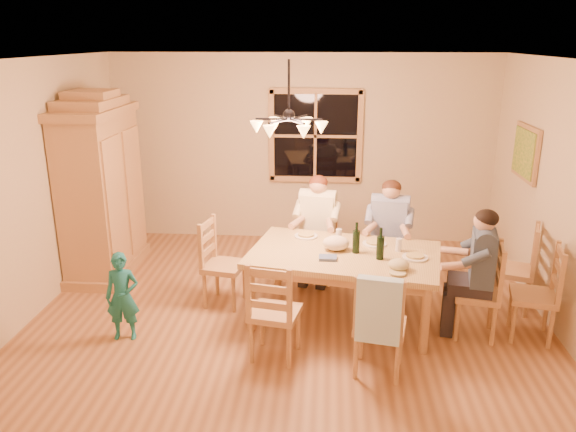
# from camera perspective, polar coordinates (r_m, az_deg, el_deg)

# --- Properties ---
(floor) EXTENTS (5.50, 5.50, 0.00)m
(floor) POSITION_cam_1_polar(r_m,az_deg,el_deg) (6.24, 0.08, -9.95)
(floor) COLOR brown
(floor) RESTS_ON ground
(ceiling) EXTENTS (5.50, 5.00, 0.02)m
(ceiling) POSITION_cam_1_polar(r_m,az_deg,el_deg) (5.53, 0.09, 15.66)
(ceiling) COLOR white
(ceiling) RESTS_ON wall_back
(wall_back) EXTENTS (5.50, 0.02, 2.70)m
(wall_back) POSITION_cam_1_polar(r_m,az_deg,el_deg) (8.17, 1.37, 6.80)
(wall_back) COLOR beige
(wall_back) RESTS_ON floor
(wall_left) EXTENTS (0.02, 5.00, 2.70)m
(wall_left) POSITION_cam_1_polar(r_m,az_deg,el_deg) (6.54, -24.74, 2.36)
(wall_left) COLOR beige
(wall_left) RESTS_ON floor
(wall_right) EXTENTS (0.02, 5.00, 2.70)m
(wall_right) POSITION_cam_1_polar(r_m,az_deg,el_deg) (6.19, 26.39, 1.34)
(wall_right) COLOR beige
(wall_right) RESTS_ON floor
(window) EXTENTS (1.30, 0.06, 1.30)m
(window) POSITION_cam_1_polar(r_m,az_deg,el_deg) (8.10, 2.80, 8.12)
(window) COLOR black
(window) RESTS_ON wall_back
(painting) EXTENTS (0.06, 0.78, 0.64)m
(painting) POSITION_cam_1_polar(r_m,az_deg,el_deg) (7.22, 22.99, 5.95)
(painting) COLOR #A77B48
(painting) RESTS_ON wall_right
(chandelier) EXTENTS (0.77, 0.68, 0.71)m
(chandelier) POSITION_cam_1_polar(r_m,az_deg,el_deg) (5.59, 0.08, 9.27)
(chandelier) COLOR black
(chandelier) RESTS_ON ceiling
(armoire) EXTENTS (0.66, 1.40, 2.30)m
(armoire) POSITION_cam_1_polar(r_m,az_deg,el_deg) (7.38, -18.40, 2.35)
(armoire) COLOR #A77B48
(armoire) RESTS_ON floor
(dining_table) EXTENTS (2.13, 1.53, 0.76)m
(dining_table) POSITION_cam_1_polar(r_m,az_deg,el_deg) (5.92, 5.71, -4.56)
(dining_table) COLOR #A68749
(dining_table) RESTS_ON floor
(chair_far_left) EXTENTS (0.51, 0.50, 0.99)m
(chair_far_left) POSITION_cam_1_polar(r_m,az_deg,el_deg) (6.98, 2.96, -4.15)
(chair_far_left) COLOR #B1844E
(chair_far_left) RESTS_ON floor
(chair_far_right) EXTENTS (0.51, 0.50, 0.99)m
(chair_far_right) POSITION_cam_1_polar(r_m,az_deg,el_deg) (6.86, 10.03, -4.79)
(chair_far_right) COLOR #B1844E
(chair_far_right) RESTS_ON floor
(chair_near_left) EXTENTS (0.51, 0.50, 0.99)m
(chair_near_left) POSITION_cam_1_polar(r_m,az_deg,el_deg) (5.37, -1.32, -11.22)
(chair_near_left) COLOR #B1844E
(chair_near_left) RESTS_ON floor
(chair_near_right) EXTENTS (0.51, 0.50, 0.99)m
(chair_near_right) POSITION_cam_1_polar(r_m,az_deg,el_deg) (5.21, 9.23, -12.43)
(chair_near_right) COLOR #B1844E
(chair_near_right) RESTS_ON floor
(chair_end_left) EXTENTS (0.50, 0.51, 0.99)m
(chair_end_left) POSITION_cam_1_polar(r_m,az_deg,el_deg) (6.40, -6.44, -6.33)
(chair_end_left) COLOR #B1844E
(chair_end_left) RESTS_ON floor
(chair_end_right) EXTENTS (0.50, 0.51, 0.99)m
(chair_end_right) POSITION_cam_1_polar(r_m,az_deg,el_deg) (6.03, 18.48, -8.79)
(chair_end_right) COLOR #B1844E
(chair_end_right) RESTS_ON floor
(adult_woman) EXTENTS (0.45, 0.48, 0.87)m
(adult_woman) POSITION_cam_1_polar(r_m,az_deg,el_deg) (6.79, 3.03, 0.06)
(adult_woman) COLOR #EFE9B9
(adult_woman) RESTS_ON floor
(adult_plaid_man) EXTENTS (0.45, 0.48, 0.87)m
(adult_plaid_man) POSITION_cam_1_polar(r_m,az_deg,el_deg) (6.68, 10.28, -0.53)
(adult_plaid_man) COLOR #324B8A
(adult_plaid_man) RESTS_ON floor
(adult_slate_man) EXTENTS (0.48, 0.45, 0.87)m
(adult_slate_man) POSITION_cam_1_polar(r_m,az_deg,el_deg) (5.82, 18.99, -4.03)
(adult_slate_man) COLOR #3D4D61
(adult_slate_man) RESTS_ON floor
(towel) EXTENTS (0.39, 0.17, 0.58)m
(towel) POSITION_cam_1_polar(r_m,az_deg,el_deg) (4.85, 9.21, -9.47)
(towel) COLOR #A6D1E1
(towel) RESTS_ON chair_near_right
(wine_bottle_a) EXTENTS (0.08, 0.08, 0.33)m
(wine_bottle_a) POSITION_cam_1_polar(r_m,az_deg,el_deg) (5.83, 6.95, -2.20)
(wine_bottle_a) COLOR black
(wine_bottle_a) RESTS_ON dining_table
(wine_bottle_b) EXTENTS (0.08, 0.08, 0.33)m
(wine_bottle_b) POSITION_cam_1_polar(r_m,az_deg,el_deg) (5.70, 9.37, -2.78)
(wine_bottle_b) COLOR black
(wine_bottle_b) RESTS_ON dining_table
(plate_woman) EXTENTS (0.26, 0.26, 0.02)m
(plate_woman) POSITION_cam_1_polar(r_m,az_deg,el_deg) (6.30, 1.85, -2.05)
(plate_woman) COLOR white
(plate_woman) RESTS_ON dining_table
(plate_plaid) EXTENTS (0.26, 0.26, 0.02)m
(plate_plaid) POSITION_cam_1_polar(r_m,az_deg,el_deg) (6.14, 8.78, -2.80)
(plate_plaid) COLOR white
(plate_plaid) RESTS_ON dining_table
(plate_slate) EXTENTS (0.26, 0.26, 0.02)m
(plate_slate) POSITION_cam_1_polar(r_m,az_deg,el_deg) (5.84, 12.78, -4.12)
(plate_slate) COLOR white
(plate_slate) RESTS_ON dining_table
(wine_glass_a) EXTENTS (0.06, 0.06, 0.14)m
(wine_glass_a) POSITION_cam_1_polar(r_m,az_deg,el_deg) (6.17, 5.18, -1.95)
(wine_glass_a) COLOR silver
(wine_glass_a) RESTS_ON dining_table
(wine_glass_b) EXTENTS (0.06, 0.06, 0.14)m
(wine_glass_b) POSITION_cam_1_polar(r_m,az_deg,el_deg) (5.97, 11.19, -2.89)
(wine_glass_b) COLOR silver
(wine_glass_b) RESTS_ON dining_table
(cap) EXTENTS (0.20, 0.20, 0.11)m
(cap) POSITION_cam_1_polar(r_m,az_deg,el_deg) (5.51, 11.19, -4.85)
(cap) COLOR tan
(cap) RESTS_ON dining_table
(napkin) EXTENTS (0.20, 0.17, 0.03)m
(napkin) POSITION_cam_1_polar(r_m,az_deg,el_deg) (5.69, 4.07, -4.25)
(napkin) COLOR #475982
(napkin) RESTS_ON dining_table
(cloth_bundle) EXTENTS (0.28, 0.22, 0.15)m
(cloth_bundle) POSITION_cam_1_polar(r_m,az_deg,el_deg) (5.91, 4.91, -2.76)
(cloth_bundle) COLOR beige
(cloth_bundle) RESTS_ON dining_table
(child) EXTENTS (0.35, 0.25, 0.91)m
(child) POSITION_cam_1_polar(r_m,az_deg,el_deg) (5.83, -16.47, -7.85)
(child) COLOR #1A7077
(child) RESTS_ON floor
(chair_spare_front) EXTENTS (0.50, 0.52, 0.99)m
(chair_spare_front) POSITION_cam_1_polar(r_m,az_deg,el_deg) (6.17, 23.46, -8.74)
(chair_spare_front) COLOR #B1844E
(chair_spare_front) RESTS_ON floor
(chair_spare_back) EXTENTS (0.54, 0.55, 0.99)m
(chair_spare_back) POSITION_cam_1_polar(r_m,az_deg,el_deg) (6.73, 21.75, -6.33)
(chair_spare_back) COLOR #B1844E
(chair_spare_back) RESTS_ON floor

